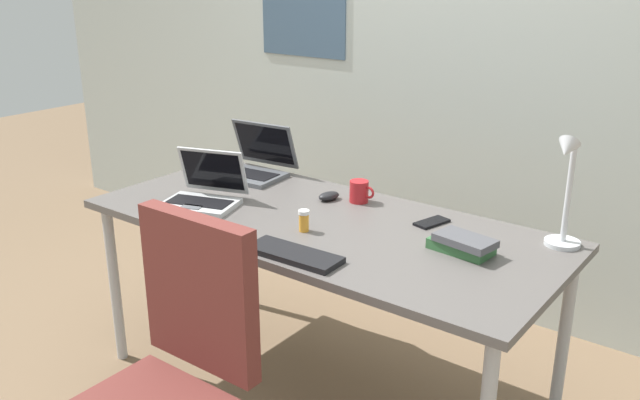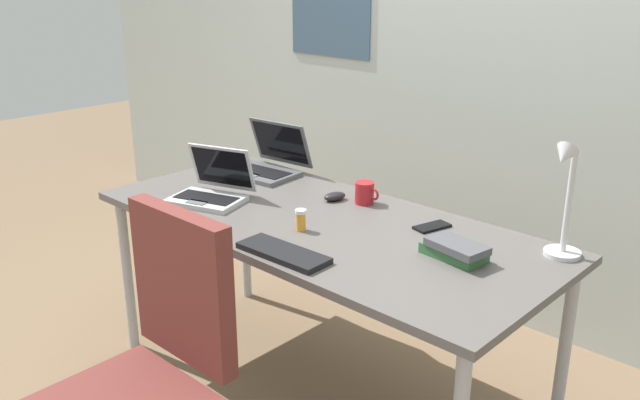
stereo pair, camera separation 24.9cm
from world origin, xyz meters
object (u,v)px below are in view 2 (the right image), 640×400
desk_lamp (565,201)px  computer_mouse (335,196)px  pill_bottle (301,220)px  book_stack (455,250)px  cell_phone (432,227)px  coffee_mug (364,193)px  laptop_back_left (211,190)px  external_keyboard (283,253)px  laptop_far_corner (267,163)px

desk_lamp → computer_mouse: bearing=-175.4°
pill_bottle → book_stack: bearing=17.5°
desk_lamp → cell_phone: size_ratio=2.94×
pill_bottle → coffee_mug: (-0.02, 0.38, 0.00)m
pill_bottle → book_stack: 0.56m
laptop_back_left → coffee_mug: laptop_back_left is taller
external_keyboard → coffee_mug: bearing=101.1°
laptop_back_left → pill_bottle: laptop_back_left is taller
coffee_mug → book_stack: bearing=-20.8°
desk_lamp → external_keyboard: desk_lamp is taller
external_keyboard → book_stack: book_stack is taller
pill_bottle → cell_phone: bearing=45.9°
pill_bottle → book_stack: (0.54, 0.17, -0.01)m
laptop_far_corner → coffee_mug: bearing=-1.0°
computer_mouse → laptop_back_left: bearing=-122.6°
cell_phone → laptop_back_left: bearing=-142.0°
laptop_back_left → book_stack: laptop_back_left is taller
desk_lamp → laptop_far_corner: desk_lamp is taller
computer_mouse → cell_phone: (0.46, 0.02, -0.01)m
computer_mouse → book_stack: bearing=2.0°
book_stack → laptop_back_left: bearing=-170.1°
external_keyboard → cell_phone: bearing=66.1°
pill_bottle → book_stack: pill_bottle is taller
laptop_back_left → pill_bottle: bearing=1.4°
desk_lamp → cell_phone: (-0.45, -0.05, -0.19)m
cell_phone → book_stack: size_ratio=0.59×
cell_phone → pill_bottle: pill_bottle is taller
desk_lamp → external_keyboard: (-0.67, -0.59, -0.19)m
laptop_far_corner → pill_bottle: laptop_far_corner is taller
external_keyboard → coffee_mug: 0.59m
desk_lamp → computer_mouse: (-0.91, -0.07, -0.18)m
desk_lamp → external_keyboard: 0.91m
cell_phone → pill_bottle: size_ratio=1.72×
cell_phone → desk_lamp: bearing=21.9°
coffee_mug → computer_mouse: bearing=-152.7°
laptop_back_left → cell_phone: laptop_back_left is taller
computer_mouse → coffee_mug: 0.12m
coffee_mug → laptop_back_left: bearing=-140.7°
laptop_back_left → cell_phone: size_ratio=2.57×
desk_lamp → laptop_back_left: 1.35m
desk_lamp → book_stack: desk_lamp is taller
desk_lamp → pill_bottle: bearing=-153.1°
external_keyboard → computer_mouse: 0.58m
desk_lamp → cell_phone: bearing=-173.0°
laptop_back_left → external_keyboard: 0.64m
laptop_far_corner → external_keyboard: 0.93m
desk_lamp → cell_phone: 0.49m
laptop_back_left → pill_bottle: 0.50m
desk_lamp → coffee_mug: desk_lamp is taller
desk_lamp → book_stack: 0.37m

